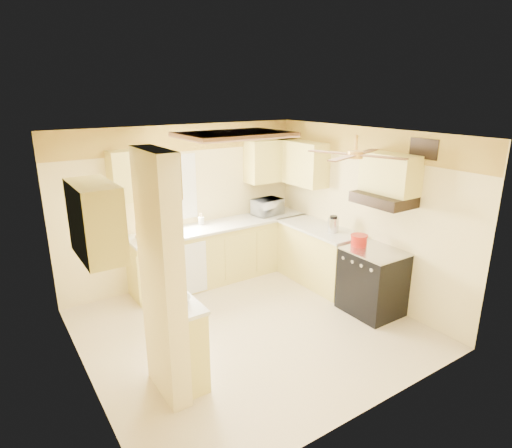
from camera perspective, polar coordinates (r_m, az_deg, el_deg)
floor at (r=5.77m, az=-0.83°, el=-13.74°), size 4.00×4.00×0.00m
ceiling at (r=4.97m, az=-0.96°, el=11.79°), size 4.00×4.00×0.00m
wall_back at (r=6.85m, az=-9.53°, el=2.45°), size 4.00×0.00×4.00m
wall_front at (r=3.90m, az=14.60°, el=-9.58°), size 4.00×0.00×4.00m
wall_left at (r=4.56m, az=-22.69°, el=-6.40°), size 0.00×3.80×3.80m
wall_right at (r=6.49m, az=14.13°, el=1.34°), size 0.00×3.80×3.80m
wallpaper_border at (r=6.64m, az=-9.92°, el=11.20°), size 4.00×0.02×0.40m
partition_column at (r=4.22m, az=-12.44°, el=-7.32°), size 0.20×0.70×2.50m
partition_ledge at (r=4.67m, az=-9.19°, el=-15.71°), size 0.25×0.55×0.90m
ledge_top at (r=4.43m, az=-9.48°, el=-10.61°), size 0.28×0.58×0.04m
lower_cabinets_back at (r=7.05m, az=-4.49°, el=-3.76°), size 3.00×0.60×0.90m
lower_cabinets_right at (r=6.94m, az=8.33°, el=-4.24°), size 0.60×1.40×0.90m
countertop_back at (r=6.88m, az=-4.54°, el=-0.14°), size 3.04×0.64×0.04m
countertop_right at (r=6.78m, az=8.44°, el=-0.56°), size 0.64×1.44×0.04m
dishwasher_panel at (r=6.49m, az=-8.94°, el=-6.04°), size 0.58×0.02×0.80m
window at (r=6.67m, az=-11.57°, el=4.60°), size 0.92×0.02×1.02m
upper_cab_back_left at (r=6.26m, az=-16.26°, el=6.25°), size 0.60×0.35×0.70m
upper_cab_back_right at (r=7.33m, az=2.01°, el=8.46°), size 0.90×0.35×0.70m
upper_cab_right at (r=7.13m, az=6.08°, el=8.11°), size 0.35×1.00×0.70m
upper_cab_left_wall at (r=4.16m, az=-20.59°, el=0.43°), size 0.35×0.75×0.70m
upper_cab_over_stove at (r=5.86m, az=17.43°, el=6.41°), size 0.35×0.76×0.52m
stove at (r=6.18m, az=15.26°, el=-7.37°), size 0.68×0.77×0.92m
range_hood at (r=5.86m, az=16.61°, el=3.18°), size 0.50×0.76×0.14m
poster_menu at (r=4.05m, az=-11.52°, el=0.76°), size 0.02×0.42×0.57m
poster_nashville at (r=4.27m, az=-11.00°, el=-7.62°), size 0.02×0.42×0.57m
ceiling_light_panel at (r=5.45m, az=-2.95°, el=11.79°), size 1.35×0.95×0.06m
ceiling_fan at (r=5.09m, az=13.09°, el=9.06°), size 1.15×1.15×0.26m
vent_grate at (r=5.72m, az=21.47°, el=9.33°), size 0.02×0.40×0.25m
microwave at (r=7.34m, az=1.55°, el=2.31°), size 0.54×0.40×0.27m
bowl at (r=4.45m, az=-9.83°, el=-9.90°), size 0.23×0.23×0.05m
dutch_oven at (r=6.11m, az=13.57°, el=-2.12°), size 0.24×0.24×0.16m
kettle at (r=6.53m, az=10.26°, el=-0.07°), size 0.17×0.17×0.25m
dish_rack at (r=6.37m, az=-14.08°, el=-1.18°), size 0.37×0.28×0.20m
utensil_crock at (r=6.86m, az=-7.31°, el=0.44°), size 0.09×0.09×0.19m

